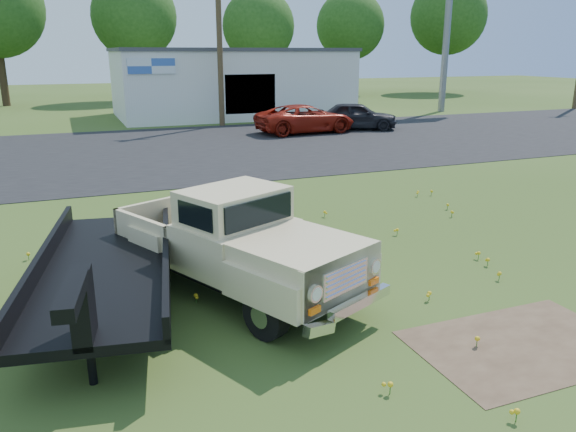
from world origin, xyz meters
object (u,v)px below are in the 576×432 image
object	(u,v)px
vintage_pickup_truck	(234,241)
red_pickup	(305,119)
flatbed_trailer	(106,260)
dark_sedan	(357,116)

from	to	relation	value
vintage_pickup_truck	red_pickup	world-z (taller)	vintage_pickup_truck
vintage_pickup_truck	flatbed_trailer	world-z (taller)	vintage_pickup_truck
flatbed_trailer	red_pickup	bearing A→B (deg)	67.60
vintage_pickup_truck	dark_sedan	size ratio (longest dim) A/B	1.21
vintage_pickup_truck	red_pickup	size ratio (longest dim) A/B	1.00
flatbed_trailer	dark_sedan	bearing A→B (deg)	61.31
dark_sedan	vintage_pickup_truck	bearing A→B (deg)	171.67
red_pickup	dark_sedan	distance (m)	3.01
vintage_pickup_truck	flatbed_trailer	distance (m)	2.05
vintage_pickup_truck	red_pickup	bearing A→B (deg)	38.29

